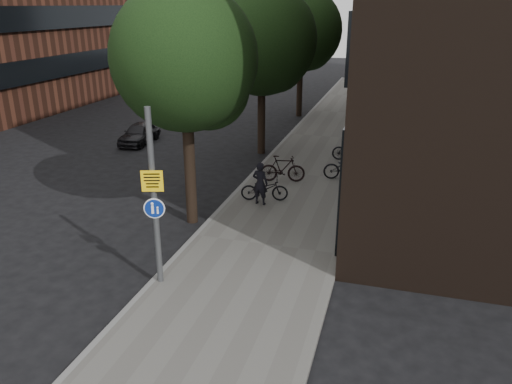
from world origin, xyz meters
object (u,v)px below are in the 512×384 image
at_px(parked_bike_facade_near, 347,167).
at_px(parked_car_near, 139,133).
at_px(pedestrian, 260,183).
at_px(signpost, 154,199).

distance_m(parked_bike_facade_near, parked_car_near, 11.47).
distance_m(pedestrian, parked_bike_facade_near, 4.45).
xyz_separation_m(pedestrian, parked_car_near, (-8.39, 6.64, -0.36)).
height_order(pedestrian, parked_bike_facade_near, pedestrian).
xyz_separation_m(signpost, pedestrian, (1.02, 5.80, -1.50)).
height_order(parked_bike_facade_near, parked_car_near, parked_bike_facade_near).
bearing_deg(pedestrian, parked_bike_facade_near, -120.38).
height_order(signpost, parked_car_near, signpost).
relative_size(parked_bike_facade_near, parked_car_near, 0.61).
distance_m(pedestrian, parked_car_near, 10.71).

